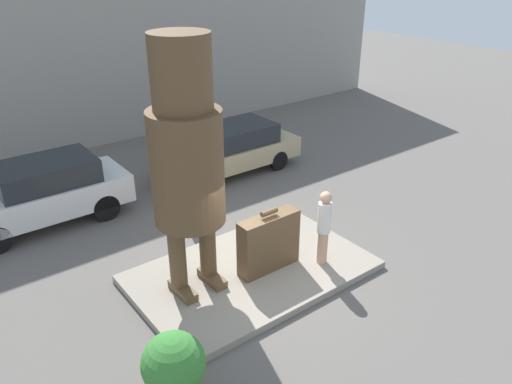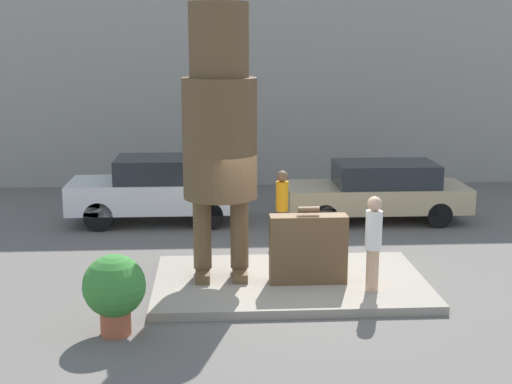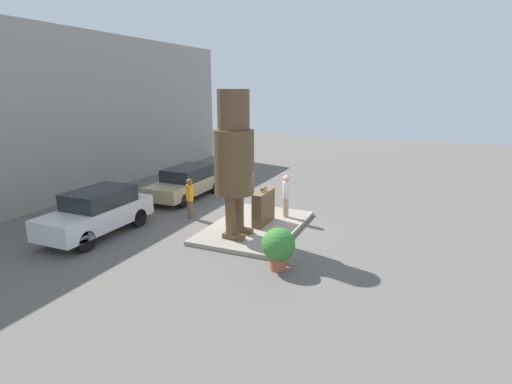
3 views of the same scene
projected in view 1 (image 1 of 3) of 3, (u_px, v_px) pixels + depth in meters
The scene contains 10 objects.
ground_plane at pixel (252, 275), 10.87m from camera, with size 60.00×60.00×0.00m, color #605B56.
pedestal at pixel (252, 272), 10.84m from camera, with size 5.04×3.17×0.16m.
building_backdrop at pixel (68, 31), 16.23m from camera, with size 28.00×0.60×7.92m.
statue_figure at pixel (186, 152), 8.99m from camera, with size 1.36×1.36×5.03m.
giant_suitcase at pixel (269, 243), 10.55m from camera, with size 1.41×0.39×1.43m.
tourist at pixel (324, 225), 10.62m from camera, with size 0.29×0.29×1.72m.
parked_car_white at pixel (43, 192), 12.56m from camera, with size 4.28×1.74×1.66m.
parked_car_tan at pixel (229, 149), 15.52m from camera, with size 4.58×1.74×1.50m.
planter_pot at pixel (174, 366), 7.50m from camera, with size 0.99×0.99×1.29m.
worker_hivis at pixel (185, 188), 12.67m from camera, with size 0.28×0.28×1.67m.
Camera 1 is at (-5.37, -7.19, 6.40)m, focal length 35.00 mm.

